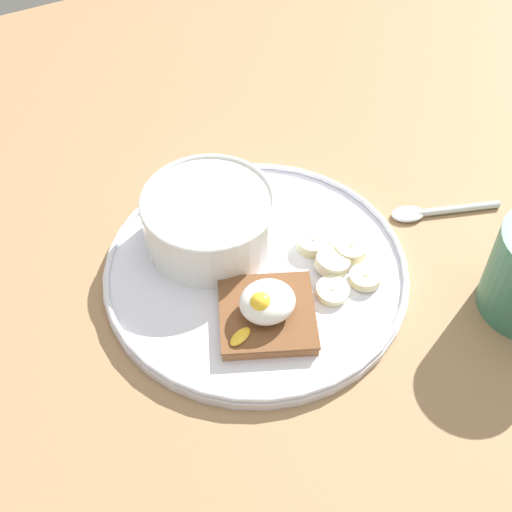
% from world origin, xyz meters
% --- Properties ---
extents(ground_plane, '(1.20, 1.20, 0.02)m').
position_xyz_m(ground_plane, '(0.00, 0.00, 0.01)').
color(ground_plane, '#9B754F').
rests_on(ground_plane, ground).
extents(plate, '(0.31, 0.31, 0.02)m').
position_xyz_m(plate, '(0.00, 0.00, 0.03)').
color(plate, white).
rests_on(plate, ground_plane).
extents(oatmeal_bowl, '(0.14, 0.14, 0.06)m').
position_xyz_m(oatmeal_bowl, '(0.02, -0.06, 0.06)').
color(oatmeal_bowl, white).
rests_on(oatmeal_bowl, plate).
extents(toast_slice, '(0.12, 0.12, 0.01)m').
position_xyz_m(toast_slice, '(0.02, 0.06, 0.04)').
color(toast_slice, brown).
rests_on(toast_slice, plate).
extents(poached_egg, '(0.08, 0.05, 0.03)m').
position_xyz_m(poached_egg, '(0.02, 0.06, 0.06)').
color(poached_egg, white).
rests_on(poached_egg, toast_slice).
extents(banana_slice_front, '(0.03, 0.03, 0.01)m').
position_xyz_m(banana_slice_front, '(-0.09, 0.06, 0.04)').
color(banana_slice_front, beige).
rests_on(banana_slice_front, plate).
extents(banana_slice_left, '(0.04, 0.04, 0.02)m').
position_xyz_m(banana_slice_left, '(-0.07, 0.03, 0.04)').
color(banana_slice_left, '#F4EAC6').
rests_on(banana_slice_left, plate).
extents(banana_slice_back, '(0.04, 0.04, 0.01)m').
position_xyz_m(banana_slice_back, '(-0.06, 0.00, 0.04)').
color(banana_slice_back, beige).
rests_on(banana_slice_back, plate).
extents(banana_slice_right, '(0.04, 0.04, 0.01)m').
position_xyz_m(banana_slice_right, '(-0.05, 0.06, 0.03)').
color(banana_slice_right, beige).
rests_on(banana_slice_right, plate).
extents(banana_slice_inner, '(0.05, 0.05, 0.01)m').
position_xyz_m(banana_slice_inner, '(-0.10, 0.02, 0.04)').
color(banana_slice_inner, beige).
rests_on(banana_slice_inner, plate).
extents(spoon, '(0.12, 0.05, 0.01)m').
position_xyz_m(spoon, '(-0.21, 0.01, 0.02)').
color(spoon, silver).
rests_on(spoon, ground_plane).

